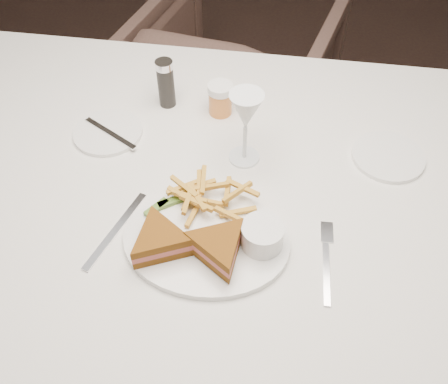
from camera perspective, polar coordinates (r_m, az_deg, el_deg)
ground at (r=1.66m, az=1.15°, el=-19.31°), size 5.00×5.00×0.00m
table at (r=1.35m, az=0.22°, el=-10.26°), size 1.58×1.09×0.75m
chair_far at (r=2.03m, az=1.53°, el=13.23°), size 0.84×0.81×0.71m
table_setting at (r=0.99m, az=-1.07°, el=-0.21°), size 0.80×0.64×0.18m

